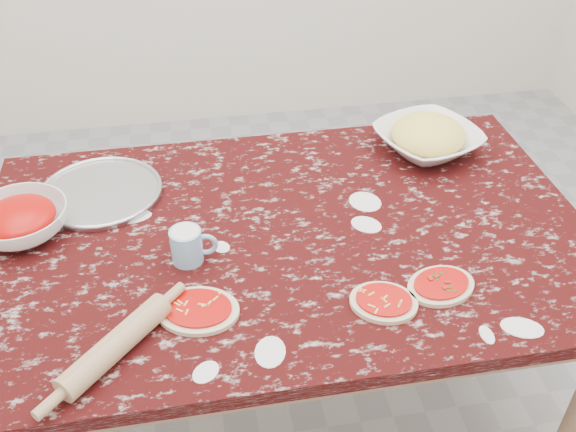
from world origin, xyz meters
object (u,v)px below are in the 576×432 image
Objects in this scene: sauce_bowl at (20,222)px; cheese_bowl at (427,140)px; rolling_pin at (116,345)px; flour_mug at (188,245)px; worktable at (288,254)px; pizza_tray at (101,193)px.

sauce_bowl is 0.82× the size of cheese_bowl.
flour_mug is at bearing 58.83° from rolling_pin.
cheese_bowl is at bearing 27.07° from flour_mug.
pizza_tray reaches higher than worktable.
cheese_bowl is at bearing 32.68° from worktable.
cheese_bowl is 2.58× the size of flour_mug.
pizza_tray is at bearing 125.91° from flour_mug.
flour_mug reaches higher than sauce_bowl.
cheese_bowl reaches higher than rolling_pin.
rolling_pin is (-0.43, -0.35, 0.11)m from worktable.
cheese_bowl is (1.18, 0.21, -0.00)m from sauce_bowl.
worktable is 13.63× the size of flour_mug.
worktable is at bearing 14.82° from flour_mug.
rolling_pin is at bearing -121.17° from flour_mug.
rolling_pin is (-0.17, -0.28, -0.02)m from flour_mug.
pizza_tray is at bearing 96.30° from rolling_pin.
rolling_pin is at bearing -60.67° from sauce_bowl.
flour_mug reaches higher than pizza_tray.
cheese_bowl is at bearing 35.65° from rolling_pin.
flour_mug is (-0.76, -0.39, 0.01)m from cheese_bowl.
flour_mug is (0.42, -0.18, 0.01)m from sauce_bowl.
worktable is 5.55× the size of rolling_pin.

